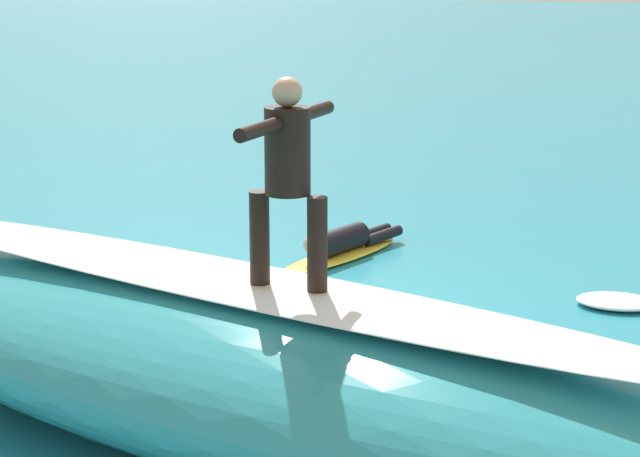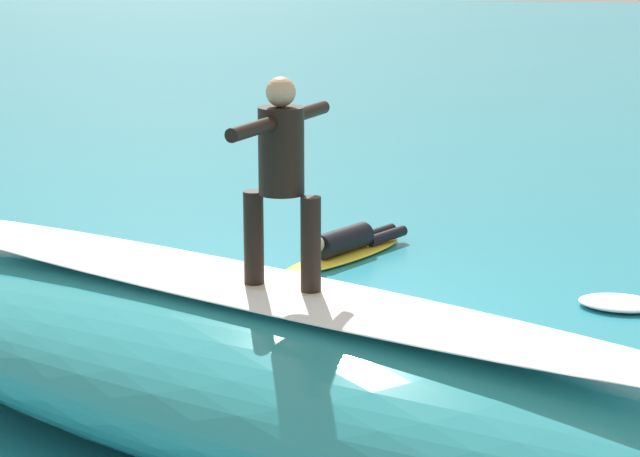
# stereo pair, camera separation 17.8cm
# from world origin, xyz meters

# --- Properties ---
(ground_plane) EXTENTS (120.00, 120.00, 0.00)m
(ground_plane) POSITION_xyz_m (0.00, 0.00, 0.00)
(ground_plane) COLOR teal
(wave_crest) EXTENTS (9.54, 5.52, 1.19)m
(wave_crest) POSITION_xyz_m (-0.34, 2.69, 0.59)
(wave_crest) COLOR teal
(wave_crest) RESTS_ON ground_plane
(wave_foam_lip) EXTENTS (7.67, 3.40, 0.08)m
(wave_foam_lip) POSITION_xyz_m (-0.34, 2.69, 1.23)
(wave_foam_lip) COLOR white
(wave_foam_lip) RESTS_ON wave_crest
(surfboard_riding) EXTENTS (2.05, 0.76, 0.09)m
(surfboard_riding) POSITION_xyz_m (-0.68, 2.81, 1.23)
(surfboard_riding) COLOR #EAE5C6
(surfboard_riding) RESTS_ON wave_crest
(surfer_riding) EXTENTS (0.60, 1.43, 1.51)m
(surfer_riding) POSITION_xyz_m (-0.68, 2.81, 2.15)
(surfer_riding) COLOR black
(surfer_riding) RESTS_ON surfboard_riding
(surfboard_paddling) EXTENTS (1.26, 2.17, 0.07)m
(surfboard_paddling) POSITION_xyz_m (0.35, -2.49, 0.04)
(surfboard_paddling) COLOR yellow
(surfboard_paddling) RESTS_ON ground_plane
(surfer_paddling) EXTENTS (0.87, 1.68, 0.31)m
(surfer_paddling) POSITION_xyz_m (0.30, -2.62, 0.21)
(surfer_paddling) COLOR black
(surfer_paddling) RESTS_ON surfboard_paddling
(foam_patch_mid) EXTENTS (0.84, 0.62, 0.10)m
(foam_patch_mid) POSITION_xyz_m (-2.90, -1.49, 0.05)
(foam_patch_mid) COLOR white
(foam_patch_mid) RESTS_ON ground_plane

